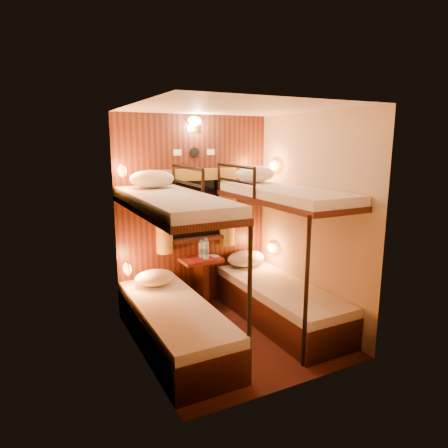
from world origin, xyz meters
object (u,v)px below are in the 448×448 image
table (201,276)px  bottle_right (201,250)px  bunk_left (174,295)px  bunk_right (280,276)px  bottle_left (206,250)px

table → bottle_right: size_ratio=2.91×
bunk_left → bunk_right: (1.30, 0.00, 0.00)m
table → bottle_right: 0.33m
bottle_left → bottle_right: bottle_left is taller
table → bottle_left: bearing=-57.6°
bottle_left → bottle_right: 0.10m
bunk_right → bottle_right: bunk_right is taller
bunk_right → bottle_right: size_ratio=8.43×
bunk_right → bottle_right: (-0.63, 0.82, 0.19)m
bunk_left → bottle_right: bunk_left is taller
bunk_left → bottle_left: size_ratio=7.12×
bunk_right → bottle_left: size_ratio=7.12×
bottle_right → table: bearing=-114.8°
bunk_right → table: 1.02m
bottle_left → table: bearing=122.4°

